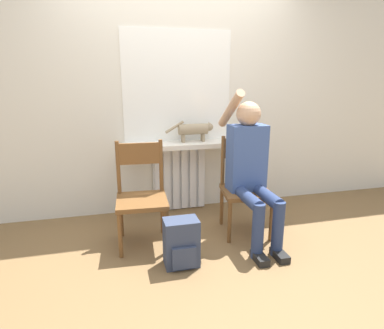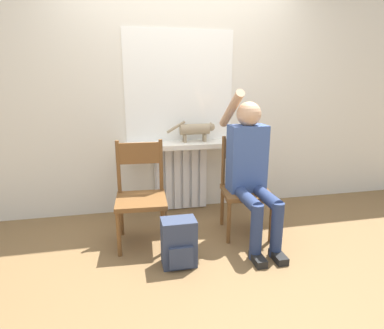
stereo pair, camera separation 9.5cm
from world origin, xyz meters
name	(u,v)px [view 2 (the right image)]	position (x,y,z in m)	size (l,w,h in m)	color
ground_plane	(207,261)	(0.00, 0.00, 0.00)	(12.00, 12.00, 0.00)	brown
wall_with_window	(179,88)	(0.00, 1.23, 1.35)	(7.00, 0.06, 2.70)	silver
radiator	(181,177)	(0.00, 1.15, 0.37)	(0.59, 0.08, 0.74)	white
windowsill	(183,145)	(0.00, 1.04, 0.77)	(1.21, 0.31, 0.05)	white
window_glass	(180,87)	(0.00, 1.20, 1.37)	(1.16, 0.01, 1.15)	white
chair_left	(141,194)	(-0.49, 0.46, 0.46)	(0.46, 0.46, 0.92)	brown
chair_right	(245,186)	(0.50, 0.46, 0.46)	(0.50, 0.50, 0.92)	brown
person	(251,166)	(0.49, 0.34, 0.69)	(0.36, 1.03, 1.37)	navy
cat	(196,129)	(0.15, 1.06, 0.93)	(0.53, 0.11, 0.23)	#9E896B
backpack	(179,243)	(-0.23, 0.00, 0.19)	(0.27, 0.21, 0.39)	#333D56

